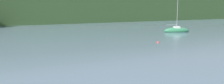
# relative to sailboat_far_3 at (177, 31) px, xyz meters

# --- Properties ---
(wooded_hillside) EXTENTS (352.00, 71.24, 40.12)m
(wooded_hillside) POSITION_rel_sailboat_far_3_xyz_m (-19.38, 85.50, 6.41)
(wooded_hillside) COLOR #38562D
(wooded_hillside) RESTS_ON ground_plane
(sailboat_far_3) EXTENTS (6.74, 4.20, 9.73)m
(sailboat_far_3) POSITION_rel_sailboat_far_3_xyz_m (0.00, 0.00, 0.00)
(sailboat_far_3) COLOR #2D754C
(sailboat_far_3) RESTS_ON ground_plane
(mooring_buoy_near) EXTENTS (0.41, 0.41, 0.41)m
(mooring_buoy_near) POSITION_rel_sailboat_far_3_xyz_m (-15.93, -11.57, -0.43)
(mooring_buoy_near) COLOR red
(mooring_buoy_near) RESTS_ON ground_plane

